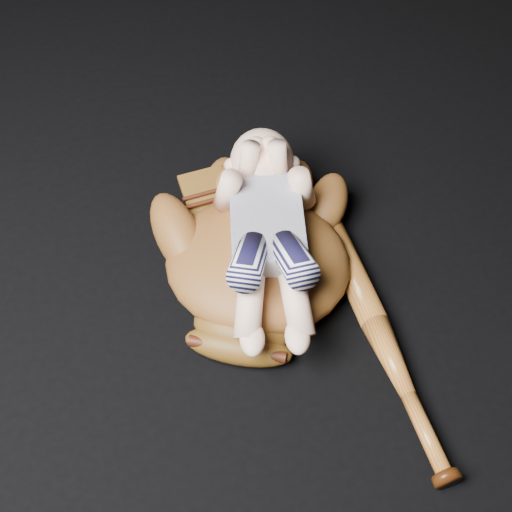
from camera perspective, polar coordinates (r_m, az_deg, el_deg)
baseball_glove at (r=1.13m, az=0.13°, el=-0.03°), size 0.49×0.52×0.13m
newborn_baby at (r=1.08m, az=1.00°, el=1.77°), size 0.21×0.41×0.16m
baseball_bat at (r=1.11m, az=10.01°, el=-6.43°), size 0.12×0.48×0.04m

